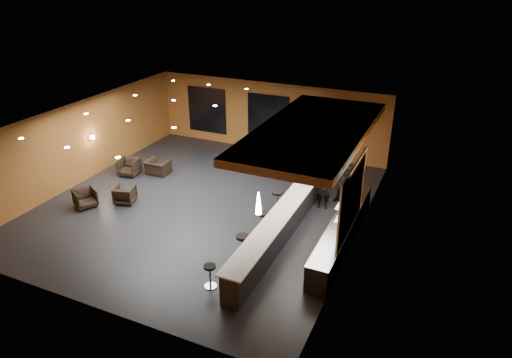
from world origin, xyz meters
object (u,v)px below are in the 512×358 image
at_px(pendant_2, 311,147).
at_px(armchair_a, 85,198).
at_px(armchair_c, 129,167).
at_px(bar_stool_3, 277,199).
at_px(column, 322,147).
at_px(staff_c, 347,184).
at_px(armchair_d, 158,167).
at_px(staff_b, 345,183).
at_px(armchair_b, 125,195).
at_px(bar_stool_1, 243,244).
at_px(pendant_1, 288,171).
at_px(bar_counter, 282,225).
at_px(bar_stool_2, 263,220).
at_px(bar_stool_4, 296,184).
at_px(bar_stool_0, 210,273).
at_px(staff_a, 324,190).
at_px(prep_counter, 342,232).
at_px(pendant_0, 259,203).

distance_m(pendant_2, armchair_a, 9.07).
bearing_deg(pendant_2, armchair_c, -173.54).
bearing_deg(bar_stool_3, column, 74.22).
xyz_separation_m(pendant_2, armchair_a, (-7.87, -4.05, -1.99)).
xyz_separation_m(staff_c, armchair_d, (-8.49, -0.74, -0.50)).
xyz_separation_m(column, staff_c, (1.40, -1.17, -0.92)).
bearing_deg(staff_b, pendant_2, -167.90).
relative_size(armchair_b, bar_stool_1, 0.89).
bearing_deg(staff_b, column, 133.40).
bearing_deg(staff_c, pendant_1, -125.66).
relative_size(armchair_b, armchair_c, 0.90).
bearing_deg(bar_counter, armchair_b, -178.79).
height_order(armchair_b, bar_stool_2, bar_stool_2).
relative_size(bar_counter, column, 2.29).
xyz_separation_m(pendant_1, bar_stool_4, (-0.66, 2.79, -1.84)).
bearing_deg(pendant_1, bar_stool_2, -150.82).
xyz_separation_m(armchair_c, bar_stool_2, (7.45, -1.99, 0.10)).
bearing_deg(bar_stool_0, bar_stool_3, 88.74).
bearing_deg(bar_stool_2, pendant_2, 75.64).
distance_m(armchair_d, bar_stool_1, 7.76).
relative_size(column, bar_stool_4, 4.37).
height_order(staff_a, staff_c, staff_c).
bearing_deg(bar_stool_0, column, 83.25).
bearing_deg(armchair_a, prep_counter, -52.55).
xyz_separation_m(bar_counter, armchair_d, (-7.08, 2.70, -0.17)).
bearing_deg(armchair_b, pendant_0, 147.57).
distance_m(armchair_d, bar_stool_0, 8.63).
xyz_separation_m(pendant_0, pendant_1, (0.00, 2.50, 0.00)).
height_order(bar_counter, bar_stool_3, bar_counter).
relative_size(prep_counter, bar_stool_0, 7.96).
bearing_deg(pendant_0, column, 90.00).
bearing_deg(staff_b, armchair_c, -177.67).
bearing_deg(armchair_b, bar_stool_0, 133.66).
bearing_deg(pendant_2, staff_c, 17.09).
distance_m(armchair_b, armchair_c, 2.69).
xyz_separation_m(bar_stool_1, bar_stool_2, (-0.06, 1.78, -0.06)).
distance_m(column, armchair_d, 7.47).
height_order(column, pendant_0, column).
xyz_separation_m(armchair_b, armchair_d, (-0.42, 2.84, -0.03)).
bearing_deg(pendant_0, bar_stool_0, -124.47).
xyz_separation_m(pendant_0, bar_stool_1, (-0.69, 0.30, -1.79)).
height_order(prep_counter, armchair_b, prep_counter).
bearing_deg(armchair_c, bar_stool_3, -13.07).
relative_size(column, armchair_d, 3.49).
relative_size(pendant_1, armchair_d, 0.70).
bearing_deg(bar_stool_1, pendant_0, -23.73).
bearing_deg(bar_stool_2, prep_counter, 8.64).
distance_m(armchair_a, bar_stool_1, 7.21).
height_order(bar_counter, pendant_1, pendant_1).
distance_m(staff_a, armchair_c, 8.93).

